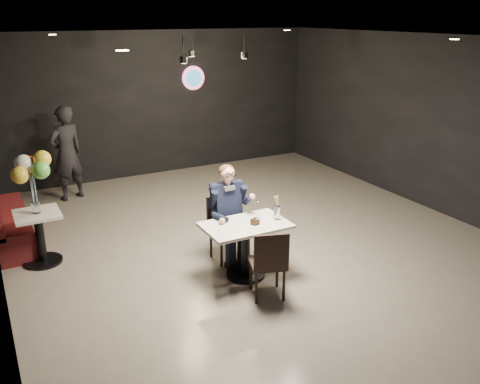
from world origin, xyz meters
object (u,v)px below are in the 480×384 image
booth_bench (9,211)px  chair_far (227,229)px  seated_man (227,212)px  balloon_vase (36,207)px  chair_near (267,262)px  passerby (67,153)px  side_table (40,238)px  main_table (246,250)px  sundae_glass (277,213)px

booth_bench → chair_far: bearing=-38.8°
seated_man → balloon_vase: 2.59m
chair_near → passerby: passerby is taller
side_table → balloon_vase: size_ratio=4.65×
main_table → passerby: bearing=109.5°
chair_far → chair_near: 1.11m
sundae_glass → booth_bench: size_ratio=0.09×
main_table → balloon_vase: (-2.33, 1.67, 0.46)m
balloon_vase → passerby: size_ratio=0.09×
seated_man → main_table: bearing=-90.0°
booth_bench → balloon_vase: 1.10m
seated_man → passerby: 3.92m
sundae_glass → balloon_vase: 3.26m
main_table → booth_bench: bearing=134.6°
main_table → passerby: (-1.48, 4.18, 0.51)m
chair_far → seated_man: 0.26m
chair_far → side_table: 2.59m
chair_near → balloon_vase: (-2.33, 2.23, 0.37)m
chair_near → booth_bench: 4.16m
side_table → passerby: bearing=71.1°
main_table → balloon_vase: balloon_vase is taller
chair_near → sundae_glass: bearing=67.2°
balloon_vase → passerby: bearing=71.1°
main_table → balloon_vase: 2.90m
booth_bench → passerby: size_ratio=1.11×
chair_far → side_table: chair_far is taller
passerby → main_table: bearing=89.1°
main_table → booth_bench: 3.75m
chair_near → passerby: (-1.48, 4.73, 0.42)m
side_table → passerby: 2.70m
chair_near → seated_man: size_ratio=0.64×
chair_far → chair_near: size_ratio=1.00×
side_table → chair_far: bearing=-25.6°
chair_far → passerby: (-1.48, 3.63, 0.42)m
main_table → passerby: size_ratio=0.62×
sundae_glass → main_table: bearing=173.5°
sundae_glass → passerby: size_ratio=0.10×
booth_bench → passerby: passerby is taller
booth_bench → passerby: (1.16, 1.51, 0.39)m
balloon_vase → chair_near: bearing=-43.6°
chair_near → side_table: size_ratio=1.24×
sundae_glass → side_table: 3.30m
main_table → seated_man: seated_man is taller
main_table → chair_far: (0.00, 0.55, 0.09)m
seated_man → sundae_glass: seated_man is taller
chair_near → passerby: size_ratio=0.52×
passerby → sundae_glass: bearing=94.0°
chair_far → seated_man: size_ratio=0.64×
seated_man → passerby: bearing=112.1°
main_table → booth_bench: booth_bench is taller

